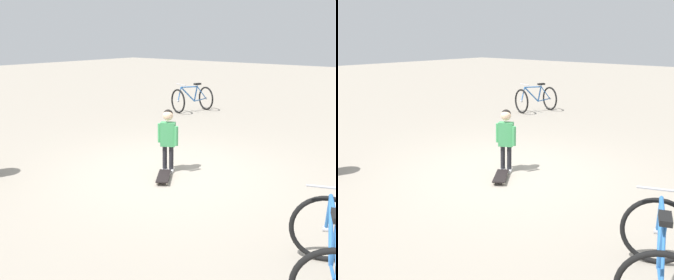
# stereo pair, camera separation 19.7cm
# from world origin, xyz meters

# --- Properties ---
(ground_plane) EXTENTS (50.00, 50.00, 0.00)m
(ground_plane) POSITION_xyz_m (0.00, 0.00, 0.00)
(ground_plane) COLOR #9E9384
(child_person) EXTENTS (0.41, 0.26, 1.06)m
(child_person) POSITION_xyz_m (0.10, -0.04, 0.66)
(child_person) COLOR black
(child_person) RESTS_ON ground
(skateboard) EXTENTS (0.49, 0.60, 0.07)m
(skateboard) POSITION_xyz_m (-0.09, 0.32, 0.06)
(skateboard) COLOR black
(skateboard) RESTS_ON ground
(bicycle_near) EXTENTS (1.02, 1.24, 0.85)m
(bicycle_near) POSITION_xyz_m (2.96, -4.71, 0.38)
(bicycle_near) COLOR black
(bicycle_near) RESTS_ON ground
(bicycle_far) EXTENTS (1.06, 1.26, 0.85)m
(bicycle_far) POSITION_xyz_m (-3.03, 1.55, 0.38)
(bicycle_far) COLOR black
(bicycle_far) RESTS_ON ground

